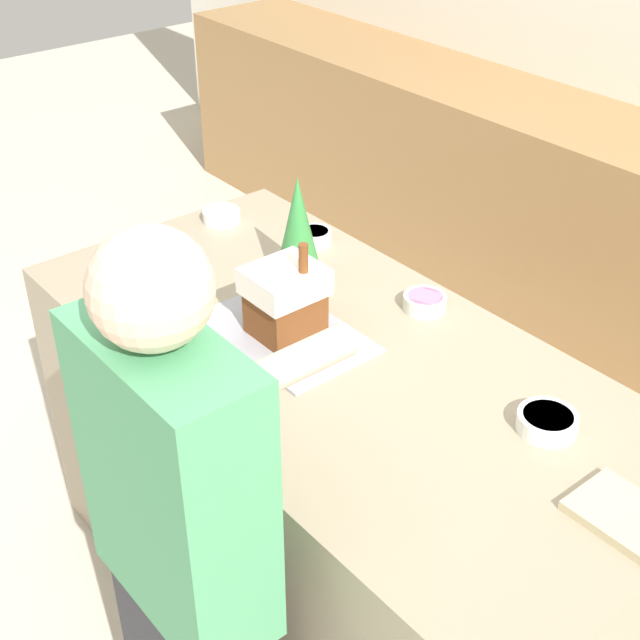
{
  "coord_description": "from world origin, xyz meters",
  "views": [
    {
      "loc": [
        1.35,
        -1.17,
        2.19
      ],
      "look_at": [
        -0.08,
        0.0,
        0.99
      ],
      "focal_mm": 50.0,
      "sensor_mm": 36.0,
      "label": 1
    }
  ],
  "objects_px": {
    "baking_tray": "(286,333)",
    "candy_bowl_near_tray_left": "(221,215)",
    "gingerbread_house": "(285,299)",
    "candy_bowl_behind_tray": "(425,302)",
    "cookbook": "(625,515)",
    "candy_bowl_far_left": "(315,236)",
    "decorative_tree": "(298,232)",
    "person": "(187,574)",
    "candy_bowl_far_right": "(547,421)"
  },
  "relations": [
    {
      "from": "candy_bowl_behind_tray",
      "to": "decorative_tree",
      "type": "bearing_deg",
      "value": -151.46
    },
    {
      "from": "decorative_tree",
      "to": "cookbook",
      "type": "bearing_deg",
      "value": -3.65
    },
    {
      "from": "gingerbread_house",
      "to": "candy_bowl_far_left",
      "type": "height_order",
      "value": "gingerbread_house"
    },
    {
      "from": "candy_bowl_near_tray_left",
      "to": "baking_tray",
      "type": "bearing_deg",
      "value": -20.15
    },
    {
      "from": "gingerbread_house",
      "to": "candy_bowl_far_left",
      "type": "bearing_deg",
      "value": 132.51
    },
    {
      "from": "candy_bowl_near_tray_left",
      "to": "candy_bowl_behind_tray",
      "type": "bearing_deg",
      "value": 9.16
    },
    {
      "from": "candy_bowl_far_left",
      "to": "candy_bowl_near_tray_left",
      "type": "relative_size",
      "value": 0.87
    },
    {
      "from": "candy_bowl_far_left",
      "to": "candy_bowl_far_right",
      "type": "xyz_separation_m",
      "value": [
        0.99,
        -0.15,
        -0.0
      ]
    },
    {
      "from": "gingerbread_house",
      "to": "person",
      "type": "xyz_separation_m",
      "value": [
        0.41,
        -0.56,
        -0.23
      ]
    },
    {
      "from": "candy_bowl_near_tray_left",
      "to": "gingerbread_house",
      "type": "bearing_deg",
      "value": -20.12
    },
    {
      "from": "candy_bowl_far_left",
      "to": "person",
      "type": "distance_m",
      "value": 1.19
    },
    {
      "from": "baking_tray",
      "to": "person",
      "type": "xyz_separation_m",
      "value": [
        0.41,
        -0.56,
        -0.12
      ]
    },
    {
      "from": "gingerbread_house",
      "to": "person",
      "type": "distance_m",
      "value": 0.73
    },
    {
      "from": "person",
      "to": "baking_tray",
      "type": "bearing_deg",
      "value": 125.87
    },
    {
      "from": "candy_bowl_near_tray_left",
      "to": "cookbook",
      "type": "height_order",
      "value": "candy_bowl_near_tray_left"
    },
    {
      "from": "person",
      "to": "candy_bowl_behind_tray",
      "type": "bearing_deg",
      "value": 106.32
    },
    {
      "from": "gingerbread_house",
      "to": "baking_tray",
      "type": "bearing_deg",
      "value": -144.34
    },
    {
      "from": "baking_tray",
      "to": "decorative_tree",
      "type": "bearing_deg",
      "value": 134.49
    },
    {
      "from": "candy_bowl_near_tray_left",
      "to": "candy_bowl_far_right",
      "type": "xyz_separation_m",
      "value": [
        1.29,
        -0.02,
        0.0
      ]
    },
    {
      "from": "person",
      "to": "candy_bowl_far_left",
      "type": "bearing_deg",
      "value": 128.61
    },
    {
      "from": "baking_tray",
      "to": "candy_bowl_near_tray_left",
      "type": "bearing_deg",
      "value": 159.85
    },
    {
      "from": "gingerbread_house",
      "to": "cookbook",
      "type": "bearing_deg",
      "value": 6.99
    },
    {
      "from": "gingerbread_house",
      "to": "decorative_tree",
      "type": "height_order",
      "value": "decorative_tree"
    },
    {
      "from": "candy_bowl_near_tray_left",
      "to": "person",
      "type": "height_order",
      "value": "person"
    },
    {
      "from": "candy_bowl_near_tray_left",
      "to": "candy_bowl_far_left",
      "type": "bearing_deg",
      "value": 23.64
    },
    {
      "from": "gingerbread_house",
      "to": "candy_bowl_far_left",
      "type": "xyz_separation_m",
      "value": [
        -0.33,
        0.36,
        -0.08
      ]
    },
    {
      "from": "cookbook",
      "to": "person",
      "type": "bearing_deg",
      "value": -127.41
    },
    {
      "from": "candy_bowl_far_left",
      "to": "baking_tray",
      "type": "bearing_deg",
      "value": -47.54
    },
    {
      "from": "baking_tray",
      "to": "candy_bowl_far_left",
      "type": "xyz_separation_m",
      "value": [
        -0.33,
        0.36,
        0.02
      ]
    },
    {
      "from": "cookbook",
      "to": "gingerbread_house",
      "type": "bearing_deg",
      "value": -173.01
    },
    {
      "from": "baking_tray",
      "to": "candy_bowl_far_right",
      "type": "distance_m",
      "value": 0.69
    },
    {
      "from": "candy_bowl_far_left",
      "to": "cookbook",
      "type": "distance_m",
      "value": 1.28
    },
    {
      "from": "decorative_tree",
      "to": "candy_bowl_far_left",
      "type": "height_order",
      "value": "decorative_tree"
    },
    {
      "from": "decorative_tree",
      "to": "candy_bowl_near_tray_left",
      "type": "relative_size",
      "value": 2.71
    },
    {
      "from": "candy_bowl_near_tray_left",
      "to": "person",
      "type": "bearing_deg",
      "value": -37.39
    },
    {
      "from": "baking_tray",
      "to": "candy_bowl_near_tray_left",
      "type": "relative_size",
      "value": 3.77
    },
    {
      "from": "baking_tray",
      "to": "person",
      "type": "height_order",
      "value": "person"
    },
    {
      "from": "decorative_tree",
      "to": "candy_bowl_far_right",
      "type": "xyz_separation_m",
      "value": [
        0.84,
        0.03,
        -0.14
      ]
    },
    {
      "from": "candy_bowl_far_left",
      "to": "person",
      "type": "relative_size",
      "value": 0.06
    },
    {
      "from": "decorative_tree",
      "to": "candy_bowl_behind_tray",
      "type": "xyz_separation_m",
      "value": [
        0.32,
        0.17,
        -0.14
      ]
    },
    {
      "from": "candy_bowl_behind_tray",
      "to": "cookbook",
      "type": "xyz_separation_m",
      "value": [
        0.79,
        -0.24,
        -0.01
      ]
    },
    {
      "from": "gingerbread_house",
      "to": "decorative_tree",
      "type": "relative_size",
      "value": 0.81
    },
    {
      "from": "decorative_tree",
      "to": "baking_tray",
      "type": "bearing_deg",
      "value": -45.51
    },
    {
      "from": "gingerbread_house",
      "to": "candy_bowl_behind_tray",
      "type": "distance_m",
      "value": 0.39
    },
    {
      "from": "cookbook",
      "to": "decorative_tree",
      "type": "bearing_deg",
      "value": 176.35
    },
    {
      "from": "gingerbread_house",
      "to": "decorative_tree",
      "type": "xyz_separation_m",
      "value": [
        -0.18,
        0.18,
        0.05
      ]
    },
    {
      "from": "gingerbread_house",
      "to": "candy_bowl_behind_tray",
      "type": "bearing_deg",
      "value": 68.97
    },
    {
      "from": "candy_bowl_near_tray_left",
      "to": "cookbook",
      "type": "xyz_separation_m",
      "value": [
        1.56,
        -0.12,
        -0.01
      ]
    },
    {
      "from": "candy_bowl_far_left",
      "to": "candy_bowl_far_right",
      "type": "height_order",
      "value": "candy_bowl_far_left"
    },
    {
      "from": "decorative_tree",
      "to": "candy_bowl_far_right",
      "type": "height_order",
      "value": "decorative_tree"
    }
  ]
}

